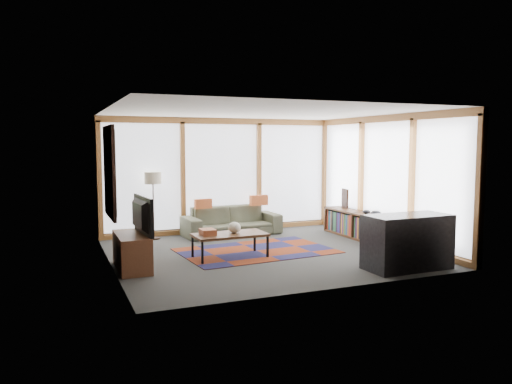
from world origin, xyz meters
name	(u,v)px	position (x,y,z in m)	size (l,w,h in m)	color
ground	(264,253)	(0.00, 0.00, 0.00)	(5.50, 5.50, 0.00)	#282826
room_envelope	(276,168)	(0.49, 0.56, 1.54)	(5.52, 5.02, 2.62)	#3F372F
rug	(257,251)	(-0.08, 0.18, 0.01)	(2.81, 1.80, 0.01)	#66220C
sofa	(232,221)	(0.06, 1.95, 0.31)	(2.15, 0.84, 0.63)	#3A3C2C
pillow_left	(203,204)	(-0.61, 1.91, 0.73)	(0.38, 0.11, 0.21)	#B8562A
pillow_right	(259,200)	(0.72, 1.99, 0.74)	(0.42, 0.13, 0.23)	#B8562A
floor_lamp	(153,206)	(-1.64, 2.12, 0.72)	(0.36, 0.36, 1.43)	#301E15
coffee_table	(230,246)	(-0.72, -0.13, 0.22)	(1.29, 0.65, 0.43)	#391F0F
book_stack	(208,232)	(-1.12, -0.09, 0.48)	(0.25, 0.31, 0.10)	#984A2A
vase	(234,227)	(-0.62, -0.10, 0.53)	(0.23, 0.23, 0.20)	beige
bookshelf	(359,225)	(2.43, 0.50, 0.28)	(0.41, 2.26, 0.57)	#391F0F
bowl_a	(376,213)	(2.46, -0.03, 0.62)	(0.21, 0.21, 0.11)	black
bowl_b	(366,212)	(2.43, 0.25, 0.61)	(0.17, 0.17, 0.08)	black
shelf_picture	(345,198)	(2.54, 1.25, 0.78)	(0.04, 0.33, 0.43)	black
tv_console	(132,252)	(-2.46, -0.30, 0.29)	(0.48, 1.14, 0.57)	brown
television	(137,215)	(-2.37, -0.32, 0.88)	(1.06, 0.14, 0.61)	black
bar_counter	(407,242)	(1.67, -1.98, 0.44)	(1.40, 0.65, 0.88)	black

